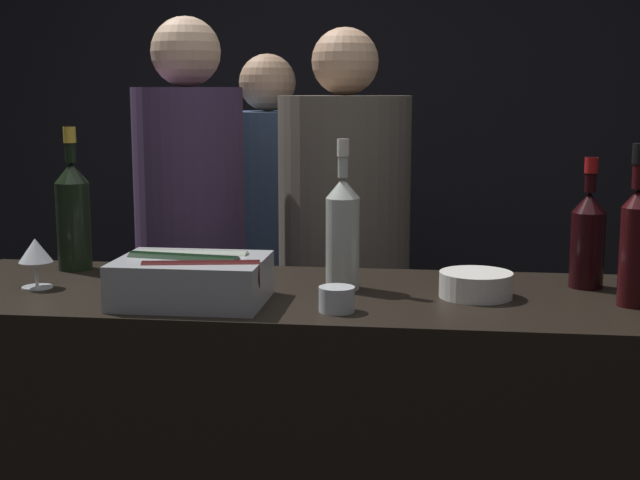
{
  "coord_description": "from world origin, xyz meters",
  "views": [
    {
      "loc": [
        0.27,
        -1.74,
        1.5
      ],
      "look_at": [
        0.0,
        0.33,
        1.15
      ],
      "focal_mm": 50.0,
      "sensor_mm": 36.0,
      "label": 1
    }
  ],
  "objects_px": {
    "champagne_bottle": "(73,213)",
    "person_grey_polo": "(269,248)",
    "bowl_white": "(476,284)",
    "wine_glass": "(35,252)",
    "person_in_hoodie": "(191,264)",
    "ice_bin_with_bottles": "(192,277)",
    "red_wine_bottle_black_foil": "(636,238)",
    "red_wine_bottle_tall": "(588,236)",
    "candle_votive": "(337,299)",
    "white_wine_bottle": "(343,230)",
    "person_blond_tee": "(344,269)"
  },
  "relations": [
    {
      "from": "person_grey_polo",
      "to": "champagne_bottle",
      "type": "bearing_deg",
      "value": -1.17
    },
    {
      "from": "champagne_bottle",
      "to": "white_wine_bottle",
      "type": "height_order",
      "value": "champagne_bottle"
    },
    {
      "from": "bowl_white",
      "to": "person_grey_polo",
      "type": "height_order",
      "value": "person_grey_polo"
    },
    {
      "from": "person_in_hoodie",
      "to": "person_grey_polo",
      "type": "relative_size",
      "value": 1.05
    },
    {
      "from": "candle_votive",
      "to": "person_grey_polo",
      "type": "relative_size",
      "value": 0.05
    },
    {
      "from": "champagne_bottle",
      "to": "person_grey_polo",
      "type": "height_order",
      "value": "person_grey_polo"
    },
    {
      "from": "ice_bin_with_bottles",
      "to": "person_grey_polo",
      "type": "relative_size",
      "value": 0.2
    },
    {
      "from": "ice_bin_with_bottles",
      "to": "person_grey_polo",
      "type": "xyz_separation_m",
      "value": [
        -0.08,
        1.38,
        -0.18
      ]
    },
    {
      "from": "champagne_bottle",
      "to": "person_in_hoodie",
      "type": "xyz_separation_m",
      "value": [
        0.2,
        0.42,
        -0.22
      ]
    },
    {
      "from": "white_wine_bottle",
      "to": "bowl_white",
      "type": "bearing_deg",
      "value": -9.18
    },
    {
      "from": "wine_glass",
      "to": "red_wine_bottle_tall",
      "type": "bearing_deg",
      "value": 7.68
    },
    {
      "from": "candle_votive",
      "to": "red_wine_bottle_tall",
      "type": "relative_size",
      "value": 0.25
    },
    {
      "from": "person_in_hoodie",
      "to": "candle_votive",
      "type": "bearing_deg",
      "value": -137.59
    },
    {
      "from": "bowl_white",
      "to": "candle_votive",
      "type": "height_order",
      "value": "bowl_white"
    },
    {
      "from": "person_blond_tee",
      "to": "person_grey_polo",
      "type": "xyz_separation_m",
      "value": [
        -0.33,
        0.47,
        -0.02
      ]
    },
    {
      "from": "candle_votive",
      "to": "person_in_hoodie",
      "type": "relative_size",
      "value": 0.05
    },
    {
      "from": "person_blond_tee",
      "to": "red_wine_bottle_black_foil",
      "type": "bearing_deg",
      "value": 69.32
    },
    {
      "from": "champagne_bottle",
      "to": "candle_votive",
      "type": "bearing_deg",
      "value": -26.55
    },
    {
      "from": "ice_bin_with_bottles",
      "to": "wine_glass",
      "type": "relative_size",
      "value": 2.74
    },
    {
      "from": "champagne_bottle",
      "to": "red_wine_bottle_tall",
      "type": "xyz_separation_m",
      "value": [
        1.32,
        -0.06,
        -0.03
      ]
    },
    {
      "from": "person_in_hoodie",
      "to": "person_blond_tee",
      "type": "height_order",
      "value": "person_in_hoodie"
    },
    {
      "from": "red_wine_bottle_black_foil",
      "to": "person_blond_tee",
      "type": "relative_size",
      "value": 0.21
    },
    {
      "from": "candle_votive",
      "to": "red_wine_bottle_black_foil",
      "type": "height_order",
      "value": "red_wine_bottle_black_foil"
    },
    {
      "from": "bowl_white",
      "to": "ice_bin_with_bottles",
      "type": "bearing_deg",
      "value": -168.0
    },
    {
      "from": "white_wine_bottle",
      "to": "person_grey_polo",
      "type": "xyz_separation_m",
      "value": [
        -0.4,
        1.19,
        -0.26
      ]
    },
    {
      "from": "person_grey_polo",
      "to": "bowl_white",
      "type": "bearing_deg",
      "value": 46.32
    },
    {
      "from": "person_in_hoodie",
      "to": "person_grey_polo",
      "type": "distance_m",
      "value": 0.64
    },
    {
      "from": "bowl_white",
      "to": "wine_glass",
      "type": "bearing_deg",
      "value": -177.93
    },
    {
      "from": "candle_votive",
      "to": "white_wine_bottle",
      "type": "relative_size",
      "value": 0.22
    },
    {
      "from": "candle_votive",
      "to": "person_grey_polo",
      "type": "height_order",
      "value": "person_grey_polo"
    },
    {
      "from": "red_wine_bottle_tall",
      "to": "champagne_bottle",
      "type": "bearing_deg",
      "value": 177.59
    },
    {
      "from": "wine_glass",
      "to": "red_wine_bottle_black_foil",
      "type": "height_order",
      "value": "red_wine_bottle_black_foil"
    },
    {
      "from": "red_wine_bottle_black_foil",
      "to": "person_grey_polo",
      "type": "distance_m",
      "value": 1.69
    },
    {
      "from": "ice_bin_with_bottles",
      "to": "wine_glass",
      "type": "xyz_separation_m",
      "value": [
        -0.41,
        0.1,
        0.03
      ]
    },
    {
      "from": "wine_glass",
      "to": "red_wine_bottle_black_foil",
      "type": "distance_m",
      "value": 1.39
    },
    {
      "from": "wine_glass",
      "to": "white_wine_bottle",
      "type": "bearing_deg",
      "value": 6.89
    },
    {
      "from": "wine_glass",
      "to": "person_in_hoodie",
      "type": "relative_size",
      "value": 0.07
    },
    {
      "from": "red_wine_bottle_black_foil",
      "to": "person_in_hoodie",
      "type": "height_order",
      "value": "person_in_hoodie"
    },
    {
      "from": "champagne_bottle",
      "to": "person_in_hoodie",
      "type": "bearing_deg",
      "value": 64.56
    },
    {
      "from": "wine_glass",
      "to": "person_grey_polo",
      "type": "bearing_deg",
      "value": 75.58
    },
    {
      "from": "person_blond_tee",
      "to": "person_in_hoodie",
      "type": "bearing_deg",
      "value": -43.78
    },
    {
      "from": "wine_glass",
      "to": "person_grey_polo",
      "type": "height_order",
      "value": "person_grey_polo"
    },
    {
      "from": "bowl_white",
      "to": "white_wine_bottle",
      "type": "distance_m",
      "value": 0.34
    },
    {
      "from": "champagne_bottle",
      "to": "white_wine_bottle",
      "type": "relative_size",
      "value": 1.05
    },
    {
      "from": "candle_votive",
      "to": "white_wine_bottle",
      "type": "distance_m",
      "value": 0.26
    },
    {
      "from": "wine_glass",
      "to": "champagne_bottle",
      "type": "distance_m",
      "value": 0.24
    },
    {
      "from": "ice_bin_with_bottles",
      "to": "candle_votive",
      "type": "height_order",
      "value": "ice_bin_with_bottles"
    },
    {
      "from": "white_wine_bottle",
      "to": "person_blond_tee",
      "type": "relative_size",
      "value": 0.21
    },
    {
      "from": "bowl_white",
      "to": "person_grey_polo",
      "type": "relative_size",
      "value": 0.1
    },
    {
      "from": "red_wine_bottle_black_foil",
      "to": "person_grey_polo",
      "type": "height_order",
      "value": "person_grey_polo"
    }
  ]
}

